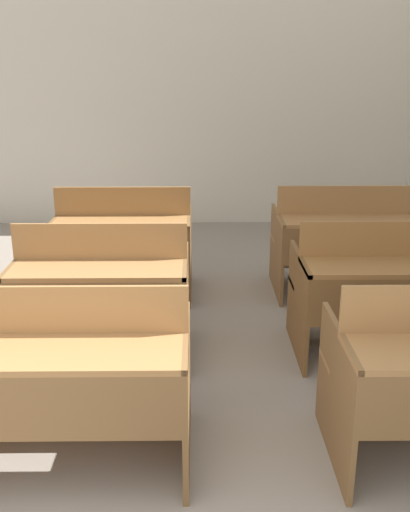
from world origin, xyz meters
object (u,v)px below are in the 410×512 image
Objects in this scene: bench_second_right at (382,288)px; bench_third_right at (343,239)px; bench_second_center at (102,292)px; bench_third_center at (124,241)px; bench_front_center at (72,377)px.

bench_second_right is 1.16m from bench_third_right.
bench_second_center is 1.17m from bench_third_center.
bench_second_center is 1.00× the size of bench_third_center.
bench_front_center is 2.98m from bench_third_right.
bench_front_center and bench_second_right have the same top height.
bench_front_center is 1.13m from bench_second_center.
bench_second_right is 1.00× the size of bench_third_right.
bench_third_right is at bearing 89.85° from bench_second_right.
bench_second_right is at bearing 0.97° from bench_second_center.
bench_third_center is at bearing 90.37° from bench_front_center.
bench_second_right is (1.88, 0.03, 0.00)m from bench_second_center.
bench_third_center and bench_third_right have the same top height.
bench_second_center is 1.00× the size of bench_second_right.
bench_front_center is 1.00× the size of bench_third_right.
bench_third_center is (-0.01, 2.30, 0.00)m from bench_front_center.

